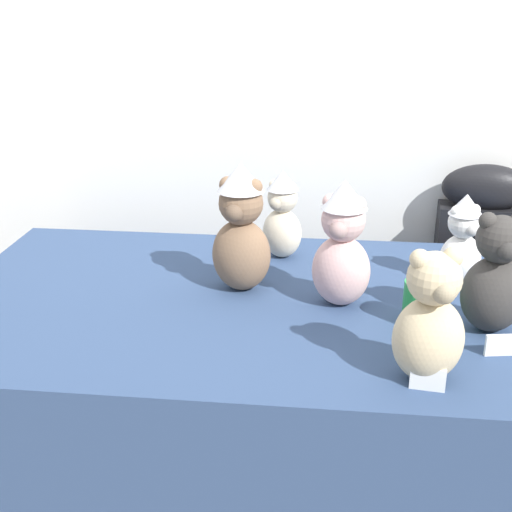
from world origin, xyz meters
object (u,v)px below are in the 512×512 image
at_px(teddy_bear_blush, 342,245).
at_px(teddy_bear_snow, 462,241).
at_px(teddy_bear_sand, 430,320).
at_px(teddy_bear_mocha, 241,229).
at_px(teddy_bear_charcoal, 496,277).
at_px(teddy_bear_cream, 282,215).
at_px(instrument_case, 472,298).
at_px(party_cup_green, 420,303).
at_px(display_table, 256,417).

distance_m(teddy_bear_blush, teddy_bear_snow, 0.36).
xyz_separation_m(teddy_bear_sand, teddy_bear_snow, (0.15, 0.50, -0.01)).
bearing_deg(teddy_bear_snow, teddy_bear_mocha, 167.25).
bearing_deg(teddy_bear_charcoal, teddy_bear_snow, 90.27).
bearing_deg(teddy_bear_snow, teddy_bear_cream, 140.91).
distance_m(teddy_bear_snow, teddy_bear_charcoal, 0.27).
bearing_deg(teddy_bear_mocha, instrument_case, 49.11).
xyz_separation_m(teddy_bear_sand, teddy_bear_charcoal, (0.18, 0.23, 0.00)).
xyz_separation_m(teddy_bear_mocha, teddy_bear_charcoal, (0.61, -0.17, -0.03)).
bearing_deg(party_cup_green, teddy_bear_charcoal, -4.06).
xyz_separation_m(instrument_case, teddy_bear_charcoal, (-0.12, -0.71, 0.38)).
distance_m(teddy_bear_sand, teddy_bear_mocha, 0.59).
bearing_deg(display_table, teddy_bear_charcoal, -10.83).
bearing_deg(display_table, instrument_case, 41.61).
bearing_deg(teddy_bear_mocha, display_table, -41.34).
xyz_separation_m(display_table, teddy_bear_mocha, (-0.05, 0.06, 0.53)).
height_order(teddy_bear_blush, teddy_bear_mocha, teddy_bear_mocha).
height_order(instrument_case, teddy_bear_sand, teddy_bear_sand).
distance_m(teddy_bear_cream, party_cup_green, 0.54).
relative_size(teddy_bear_blush, teddy_bear_mocha, 0.94).
relative_size(teddy_bear_mocha, teddy_bear_charcoal, 1.19).
xyz_separation_m(display_table, party_cup_green, (0.40, -0.10, 0.42)).
relative_size(display_table, teddy_bear_charcoal, 5.57).
bearing_deg(teddy_bear_snow, teddy_bear_sand, -128.52).
bearing_deg(teddy_bear_cream, teddy_bear_mocha, -83.72).
relative_size(teddy_bear_blush, teddy_bear_sand, 1.14).
distance_m(teddy_bear_sand, teddy_bear_charcoal, 0.29).
xyz_separation_m(teddy_bear_sand, teddy_bear_cream, (-0.34, 0.65, -0.00)).
bearing_deg(teddy_bear_blush, teddy_bear_sand, -48.07).
distance_m(display_table, teddy_bear_cream, 0.58).
height_order(display_table, teddy_bear_sand, teddy_bear_sand).
distance_m(teddy_bear_blush, party_cup_green, 0.23).
relative_size(display_table, teddy_bear_cream, 6.09).
distance_m(display_table, party_cup_green, 0.59).
relative_size(teddy_bear_blush, teddy_bear_cream, 1.23).
relative_size(display_table, party_cup_green, 14.68).
relative_size(teddy_bear_sand, teddy_bear_mocha, 0.83).
xyz_separation_m(instrument_case, teddy_bear_mocha, (-0.73, -0.54, 0.41)).
bearing_deg(teddy_bear_charcoal, party_cup_green, 170.05).
distance_m(teddy_bear_sand, party_cup_green, 0.26).
distance_m(teddy_bear_blush, teddy_bear_cream, 0.36).
height_order(teddy_bear_blush, party_cup_green, teddy_bear_blush).
bearing_deg(teddy_bear_charcoal, teddy_bear_mocha, 158.49).
height_order(teddy_bear_sand, party_cup_green, teddy_bear_sand).
height_order(display_table, party_cup_green, party_cup_green).
bearing_deg(teddy_bear_snow, teddy_bear_charcoal, -105.92).
height_order(instrument_case, teddy_bear_mocha, teddy_bear_mocha).
bearing_deg(teddy_bear_snow, party_cup_green, -139.73).
distance_m(instrument_case, teddy_bear_snow, 0.60).
bearing_deg(display_table, party_cup_green, -13.48).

